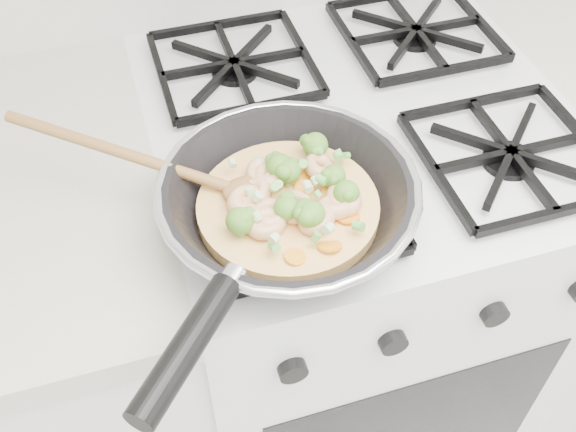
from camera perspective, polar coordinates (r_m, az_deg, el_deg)
name	(u,v)px	position (r m, az deg, el deg)	size (l,w,h in m)	color
stove	(343,293)	(1.31, 4.67, -6.51)	(0.60, 0.60, 0.92)	white
skillet	(286,202)	(0.78, -0.20, 1.18)	(0.45, 0.42, 0.10)	black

